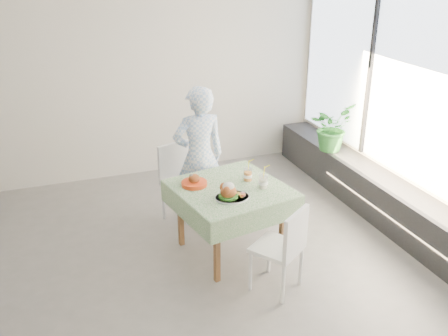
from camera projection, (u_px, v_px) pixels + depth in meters
name	position (u px, v px, depth m)	size (l,w,h in m)	color
floor	(152.00, 274.00, 4.88)	(6.00, 6.00, 0.00)	#625F5C
wall_back	(103.00, 78.00, 6.48)	(6.00, 0.02, 2.80)	beige
wall_front	(259.00, 323.00, 2.17)	(6.00, 0.02, 2.80)	beige
wall_right	(423.00, 106.00, 5.28)	(0.02, 5.00, 2.80)	beige
window_pane	(424.00, 83.00, 5.17)	(0.01, 4.80, 2.18)	#D1E0F9
window_ledge	(392.00, 205.00, 5.67)	(0.40, 4.80, 0.50)	black
cafe_table	(230.00, 212.00, 5.08)	(1.22, 1.22, 0.74)	brown
chair_far	(184.00, 198.00, 5.78)	(0.54, 0.54, 0.91)	white
chair_near	(278.00, 264.00, 4.58)	(0.56, 0.56, 0.85)	white
diner	(199.00, 157.00, 5.54)	(0.59, 0.39, 1.61)	#8DB2E2
main_dish	(230.00, 193.00, 4.71)	(0.34, 0.34, 0.17)	white
juice_cup_orange	(248.00, 175.00, 5.09)	(0.09, 0.09, 0.26)	white
juice_cup_lemonade	(263.00, 182.00, 4.93)	(0.10, 0.10, 0.27)	white
second_dish	(194.00, 182.00, 4.99)	(0.26, 0.26, 0.12)	#BB3613
potted_plant	(332.00, 127.00, 6.48)	(0.56, 0.49, 0.63)	#296F25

